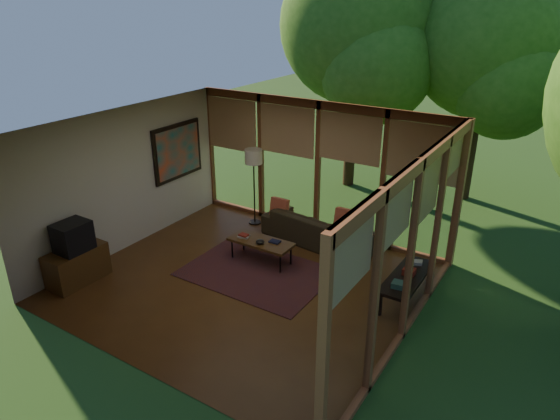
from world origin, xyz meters
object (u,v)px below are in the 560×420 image
Objects in this scene: side_console at (402,277)px; sofa at (313,227)px; floor_lamp at (254,161)px; media_cabinet at (77,265)px; television at (73,237)px; coffee_table at (261,242)px.

sofa is at bearing 154.47° from side_console.
side_console is (2.21, -1.06, 0.11)m from sofa.
media_cabinet is at bearing -108.60° from floor_lamp.
side_console is (3.67, -1.14, -1.00)m from floor_lamp.
side_console is at bearing -17.24° from floor_lamp.
floor_lamp is 3.97m from side_console.
side_console is at bearing 26.53° from television.
floor_lamp reaches higher than television.
side_console is (2.61, 0.18, 0.02)m from coffee_table.
sofa is 2.04× the size of media_cabinet.
coffee_table is (2.26, 2.24, 0.09)m from media_cabinet.
media_cabinet is 3.92m from floor_lamp.
floor_lamp is at bearing 71.40° from media_cabinet.
side_console reaches higher than coffee_table.
floor_lamp is (1.18, 3.56, 0.56)m from television.
sofa is at bearing 52.58° from media_cabinet.
floor_lamp reaches higher than media_cabinet.
floor_lamp is at bearing 71.69° from television.
television is 3.20m from coffee_table.
sofa reaches higher than side_console.
media_cabinet reaches higher than side_console.
floor_lamp reaches higher than sofa.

